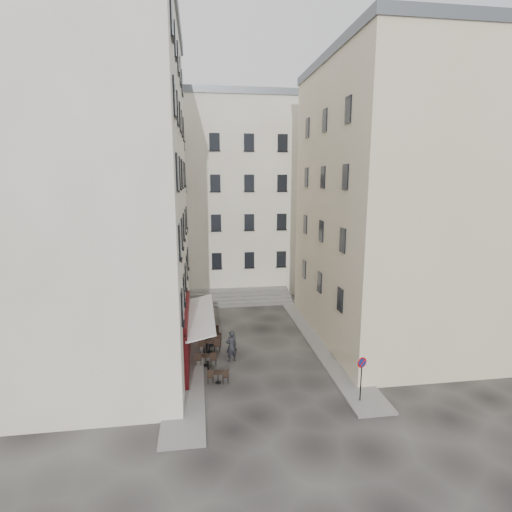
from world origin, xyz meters
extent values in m
plane|color=black|center=(0.00, 0.00, 0.00)|extent=(90.00, 90.00, 0.00)
cube|color=slate|center=(-4.50, 4.00, 0.06)|extent=(2.00, 22.00, 0.12)
cube|color=slate|center=(4.50, 3.00, 0.06)|extent=(2.00, 18.00, 0.12)
cube|color=beige|center=(-10.50, 3.00, 10.00)|extent=(12.00, 16.00, 20.00)
cube|color=#50565C|center=(-10.50, 3.00, 20.30)|extent=(12.20, 16.20, 0.60)
cube|color=beige|center=(10.50, 3.50, 9.00)|extent=(12.00, 14.00, 18.00)
cube|color=#50565C|center=(10.50, 3.50, 18.30)|extent=(12.20, 14.20, 0.60)
cube|color=beige|center=(-1.00, 19.00, 9.00)|extent=(18.00, 10.00, 18.00)
cube|color=#50565C|center=(-1.00, 19.00, 18.30)|extent=(18.20, 10.20, 0.60)
cube|color=#4A0A10|center=(-4.42, 1.00, 1.75)|extent=(0.25, 7.00, 3.50)
cube|color=black|center=(-4.38, 1.00, 1.40)|extent=(0.06, 3.85, 2.00)
cube|color=silver|center=(-3.60, 1.00, 2.95)|extent=(1.58, 7.30, 0.41)
cube|color=#595755|center=(0.00, 11.90, 0.10)|extent=(9.00, 1.80, 0.20)
cube|color=#595755|center=(0.00, 12.35, 0.30)|extent=(9.00, 1.80, 0.20)
cube|color=#595755|center=(0.00, 12.80, 0.50)|extent=(9.00, 1.80, 0.20)
cube|color=#595755|center=(0.00, 13.25, 0.70)|extent=(9.00, 1.80, 0.20)
cylinder|color=black|center=(-3.25, -1.00, 0.45)|extent=(0.10, 0.10, 0.90)
sphere|color=black|center=(-3.25, -1.00, 0.92)|extent=(0.12, 0.12, 0.12)
cylinder|color=black|center=(-3.25, 2.50, 0.45)|extent=(0.10, 0.10, 0.90)
sphere|color=black|center=(-3.25, 2.50, 0.92)|extent=(0.12, 0.12, 0.12)
cylinder|color=black|center=(-3.25, 6.00, 0.45)|extent=(0.10, 0.10, 0.90)
sphere|color=black|center=(-3.25, 6.00, 0.92)|extent=(0.12, 0.12, 0.12)
cylinder|color=black|center=(4.13, -4.69, 1.18)|extent=(0.06, 0.06, 2.37)
cylinder|color=#B1110B|center=(4.13, -4.69, 2.13)|extent=(0.53, 0.17, 0.55)
cylinder|color=navy|center=(4.13, -4.72, 2.13)|extent=(0.39, 0.13, 0.40)
cube|color=#B1110B|center=(4.13, -4.74, 2.13)|extent=(0.32, 0.11, 0.32)
cylinder|color=black|center=(-2.75, -1.81, 0.06)|extent=(0.32, 0.32, 0.02)
cylinder|color=black|center=(-2.75, -1.81, 0.36)|extent=(0.05, 0.05, 0.63)
cylinder|color=black|center=(-2.75, -1.81, 0.65)|extent=(0.54, 0.54, 0.04)
cube|color=black|center=(-2.35, -1.81, 0.41)|extent=(0.34, 0.34, 0.81)
cube|color=black|center=(-3.16, -1.72, 0.41)|extent=(0.34, 0.34, 0.81)
cylinder|color=black|center=(-3.35, 0.29, 0.07)|extent=(0.35, 0.35, 0.02)
cylinder|color=black|center=(-3.35, 0.29, 0.39)|extent=(0.05, 0.05, 0.68)
cylinder|color=black|center=(-3.35, 0.29, 0.70)|extent=(0.58, 0.58, 0.04)
cube|color=black|center=(-2.92, 0.29, 0.44)|extent=(0.37, 0.37, 0.87)
cube|color=black|center=(-3.79, 0.38, 0.44)|extent=(0.37, 0.37, 0.87)
cylinder|color=black|center=(-3.09, 2.14, 0.08)|extent=(0.39, 0.39, 0.02)
cylinder|color=black|center=(-3.09, 2.14, 0.43)|extent=(0.05, 0.05, 0.76)
cylinder|color=black|center=(-3.09, 2.14, 0.78)|extent=(0.65, 0.65, 0.04)
cube|color=black|center=(-2.61, 2.14, 0.49)|extent=(0.41, 0.41, 0.98)
cube|color=black|center=(-3.58, 2.25, 0.49)|extent=(0.41, 0.41, 0.98)
cylinder|color=black|center=(-2.94, 3.12, 0.07)|extent=(0.37, 0.37, 0.02)
cylinder|color=black|center=(-2.94, 3.12, 0.41)|extent=(0.05, 0.05, 0.71)
cylinder|color=black|center=(-2.94, 3.12, 0.73)|extent=(0.61, 0.61, 0.04)
cube|color=black|center=(-2.48, 3.12, 0.46)|extent=(0.39, 0.39, 0.92)
cube|color=black|center=(-3.40, 3.22, 0.46)|extent=(0.39, 0.39, 0.92)
cylinder|color=black|center=(-3.05, 4.52, 0.07)|extent=(0.38, 0.38, 0.02)
cylinder|color=black|center=(-3.05, 4.52, 0.42)|extent=(0.05, 0.05, 0.73)
cylinder|color=black|center=(-3.05, 4.52, 0.75)|extent=(0.63, 0.63, 0.04)
cube|color=black|center=(-2.58, 4.52, 0.47)|extent=(0.40, 0.40, 0.94)
cube|color=black|center=(-3.52, 4.62, 0.47)|extent=(0.40, 0.40, 0.94)
imported|color=black|center=(-1.80, 0.78, 0.97)|extent=(0.82, 0.68, 1.94)
camera|label=1|loc=(-3.57, -21.79, 10.96)|focal=28.00mm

